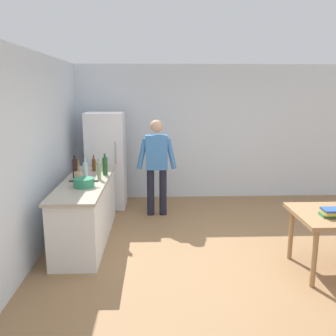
% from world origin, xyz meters
% --- Properties ---
extents(ground_plane, '(14.00, 14.00, 0.00)m').
position_xyz_m(ground_plane, '(0.00, 0.00, 0.00)').
color(ground_plane, '#936D47').
extents(wall_back, '(6.40, 0.12, 2.70)m').
position_xyz_m(wall_back, '(0.00, 3.00, 1.35)').
color(wall_back, silver).
rests_on(wall_back, ground_plane).
extents(wall_left, '(0.12, 5.60, 2.70)m').
position_xyz_m(wall_left, '(-2.60, 0.20, 1.35)').
color(wall_left, silver).
rests_on(wall_left, ground_plane).
extents(kitchen_counter, '(0.64, 2.20, 0.90)m').
position_xyz_m(kitchen_counter, '(-2.00, 0.80, 0.45)').
color(kitchen_counter, white).
rests_on(kitchen_counter, ground_plane).
extents(refrigerator, '(0.70, 0.67, 1.80)m').
position_xyz_m(refrigerator, '(-1.90, 2.40, 0.90)').
color(refrigerator, white).
rests_on(refrigerator, ground_plane).
extents(person, '(0.70, 0.22, 1.70)m').
position_xyz_m(person, '(-0.95, 1.85, 0.98)').
color(person, '#1E1E2D').
rests_on(person, ground_plane).
extents(cooking_pot, '(0.40, 0.28, 0.12)m').
position_xyz_m(cooking_pot, '(-1.95, 0.47, 0.96)').
color(cooking_pot, '#2D845B').
rests_on(cooking_pot, kitchen_counter).
extents(utensil_jar, '(0.11, 0.11, 0.32)m').
position_xyz_m(utensil_jar, '(-2.09, 0.78, 0.98)').
color(utensil_jar, tan).
rests_on(utensil_jar, kitchen_counter).
extents(bottle_wine_green, '(0.08, 0.08, 0.34)m').
position_xyz_m(bottle_wine_green, '(-1.75, 1.17, 1.05)').
color(bottle_wine_green, '#1E5123').
rests_on(bottle_wine_green, kitchen_counter).
extents(bottle_vinegar_tall, '(0.06, 0.06, 0.32)m').
position_xyz_m(bottle_vinegar_tall, '(-1.80, 0.88, 1.04)').
color(bottle_vinegar_tall, gray).
rests_on(bottle_vinegar_tall, kitchen_counter).
extents(bottle_wine_dark, '(0.08, 0.08, 0.34)m').
position_xyz_m(bottle_wine_dark, '(-2.18, 1.00, 1.05)').
color(bottle_wine_dark, black).
rests_on(bottle_wine_dark, kitchen_counter).
extents(bottle_water_clear, '(0.07, 0.07, 0.30)m').
position_xyz_m(bottle_water_clear, '(-2.02, 0.97, 1.03)').
color(bottle_water_clear, silver).
rests_on(bottle_water_clear, kitchen_counter).
extents(bottle_beer_brown, '(0.06, 0.06, 0.26)m').
position_xyz_m(bottle_beer_brown, '(-1.98, 1.48, 1.01)').
color(bottle_beer_brown, '#5B3314').
rests_on(bottle_beer_brown, kitchen_counter).
extents(book_stack, '(0.24, 0.18, 0.10)m').
position_xyz_m(book_stack, '(1.07, -0.42, 0.80)').
color(book_stack, '#387A47').
rests_on(book_stack, dining_table).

